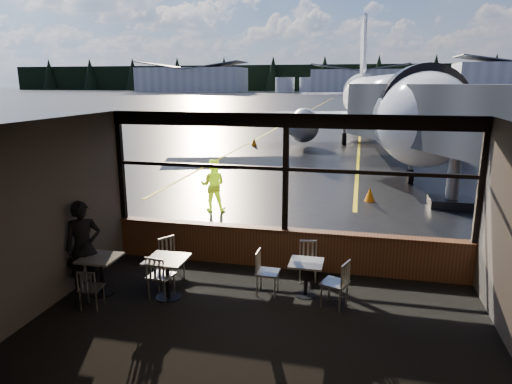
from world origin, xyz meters
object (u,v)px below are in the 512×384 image
(chair_mid_w, at_px, (172,259))
(jet_bridge, at_px, (427,143))
(ground_crew, at_px, (213,185))
(chair_near_w, at_px, (268,273))
(chair_mid_s, at_px, (161,276))
(cone_wing, at_px, (254,142))
(passenger, at_px, (84,248))
(cafe_table_left, at_px, (101,275))
(cafe_table_near, at_px, (306,279))
(chair_near_n, at_px, (308,261))
(airliner, at_px, (383,66))
(cafe_table_mid, at_px, (168,278))
(chair_left_s, at_px, (91,288))
(chair_near_e, at_px, (335,284))
(cone_nose, at_px, (370,194))

(chair_mid_w, bearing_deg, jet_bridge, 172.78)
(jet_bridge, height_order, ground_crew, jet_bridge)
(ground_crew, bearing_deg, chair_near_w, 108.56)
(chair_mid_s, xyz_separation_m, ground_crew, (-0.99, 6.28, 0.39))
(cone_wing, bearing_deg, passenger, -85.76)
(cafe_table_left, distance_m, chair_near_w, 3.32)
(cafe_table_near, relative_size, chair_mid_w, 0.78)
(cafe_table_near, relative_size, ground_crew, 0.42)
(chair_near_w, distance_m, chair_near_n, 1.10)
(airliner, relative_size, cafe_table_mid, 40.31)
(airliner, xyz_separation_m, chair_left_s, (-5.88, -23.93, -4.70))
(chair_near_e, xyz_separation_m, ground_crew, (-4.31, 5.89, 0.38))
(chair_near_w, height_order, chair_near_n, chair_near_w)
(cafe_table_near, bearing_deg, cone_wing, 105.78)
(chair_near_e, bearing_deg, cone_nose, 14.12)
(passenger, bearing_deg, cafe_table_near, -27.00)
(chair_near_w, relative_size, chair_left_s, 1.13)
(cone_nose, bearing_deg, chair_left_s, -119.16)
(cafe_table_mid, distance_m, chair_near_n, 2.95)
(passenger, bearing_deg, chair_mid_w, -3.97)
(airliner, relative_size, cafe_table_left, 42.51)
(chair_mid_w, bearing_deg, chair_mid_s, 43.70)
(chair_near_n, xyz_separation_m, chair_left_s, (-3.79, -2.15, -0.02))
(jet_bridge, bearing_deg, chair_near_w, -118.19)
(cone_wing, bearing_deg, airliner, 9.98)
(jet_bridge, distance_m, cone_wing, 16.99)
(jet_bridge, height_order, chair_mid_s, jet_bridge)
(chair_near_w, bearing_deg, ground_crew, -151.88)
(cafe_table_mid, xyz_separation_m, chair_left_s, (-1.22, -0.70, -0.01))
(chair_near_e, relative_size, passenger, 0.50)
(airliner, relative_size, cone_nose, 65.03)
(cafe_table_left, distance_m, chair_near_n, 4.24)
(cafe_table_left, bearing_deg, chair_near_w, 12.46)
(chair_near_n, xyz_separation_m, ground_crew, (-3.69, 4.80, 0.43))
(airliner, height_order, cone_wing, airliner)
(cone_wing, bearing_deg, chair_near_e, -73.04)
(chair_mid_w, height_order, ground_crew, ground_crew)
(chair_near_e, height_order, chair_near_w, chair_near_e)
(cafe_table_near, distance_m, cafe_table_mid, 2.71)
(ground_crew, bearing_deg, cone_nose, -164.60)
(cafe_table_mid, height_order, cafe_table_left, cafe_table_mid)
(jet_bridge, bearing_deg, chair_near_n, -116.36)
(ground_crew, bearing_deg, chair_mid_s, 89.68)
(ground_crew, xyz_separation_m, cone_wing, (-2.24, 15.57, -0.58))
(cone_nose, bearing_deg, jet_bridge, -33.60)
(cafe_table_near, height_order, cafe_table_left, cafe_table_left)
(jet_bridge, height_order, chair_near_w, jet_bridge)
(passenger, height_order, ground_crew, passenger)
(chair_mid_s, xyz_separation_m, cone_wing, (-3.23, 21.85, -0.19))
(jet_bridge, distance_m, cafe_table_left, 10.48)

